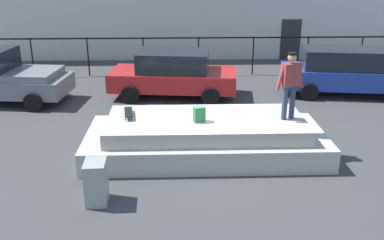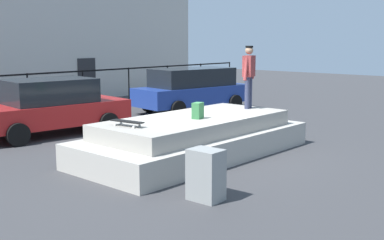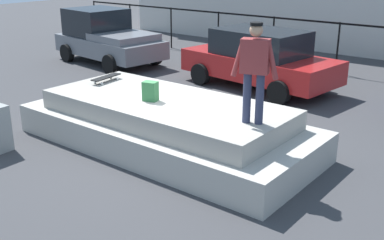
{
  "view_description": "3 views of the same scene",
  "coord_description": "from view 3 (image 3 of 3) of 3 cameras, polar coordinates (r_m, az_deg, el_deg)",
  "views": [
    {
      "loc": [
        -0.93,
        -10.57,
        4.86
      ],
      "look_at": [
        -0.52,
        1.28,
        0.43
      ],
      "focal_mm": 40.68,
      "sensor_mm": 36.0,
      "label": 1
    },
    {
      "loc": [
        -9.1,
        -7.87,
        2.85
      ],
      "look_at": [
        0.28,
        0.49,
        0.78
      ],
      "focal_mm": 45.4,
      "sensor_mm": 36.0,
      "label": 2
    },
    {
      "loc": [
        5.88,
        -6.88,
        3.73
      ],
      "look_at": [
        -0.05,
        0.59,
        0.4
      ],
      "focal_mm": 44.5,
      "sensor_mm": 36.0,
      "label": 3
    }
  ],
  "objects": [
    {
      "name": "concrete_ledge",
      "position": [
        9.72,
        -3.14,
        -0.55
      ],
      "size": [
        6.2,
        2.73,
        0.98
      ],
      "color": "#ADA89E",
      "rests_on": "ground_plane"
    },
    {
      "name": "ground_plane",
      "position": [
        9.79,
        -1.9,
        -3.18
      ],
      "size": [
        60.0,
        60.0,
        0.0
      ],
      "primitive_type": "plane",
      "color": "#38383A"
    },
    {
      "name": "backpack",
      "position": [
        9.44,
        -5.01,
        3.46
      ],
      "size": [
        0.32,
        0.26,
        0.39
      ],
      "primitive_type": "cube",
      "rotation": [
        0.0,
        0.0,
        0.26
      ],
      "color": "#33723F",
      "rests_on": "concrete_ledge"
    },
    {
      "name": "car_red_sedan_mid",
      "position": [
        14.11,
        8.1,
        7.32
      ],
      "size": [
        4.8,
        2.61,
        1.69
      ],
      "color": "#B21E1E",
      "rests_on": "ground_plane"
    },
    {
      "name": "fence_row",
      "position": [
        16.38,
        17.18,
        9.53
      ],
      "size": [
        24.06,
        0.06,
        1.67
      ],
      "color": "black",
      "rests_on": "ground_plane"
    },
    {
      "name": "skateboard",
      "position": [
        11.06,
        -10.25,
        5.06
      ],
      "size": [
        0.31,
        0.85,
        0.12
      ],
      "color": "black",
      "rests_on": "concrete_ledge"
    },
    {
      "name": "car_grey_pickup_near",
      "position": [
        17.61,
        -10.24,
        9.75
      ],
      "size": [
        4.49,
        2.52,
        1.89
      ],
      "color": "slate",
      "rests_on": "ground_plane"
    },
    {
      "name": "skateboarder",
      "position": [
        8.0,
        7.52,
        6.44
      ],
      "size": [
        0.8,
        0.38,
        1.72
      ],
      "color": "#2D334C",
      "rests_on": "concrete_ledge"
    }
  ]
}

